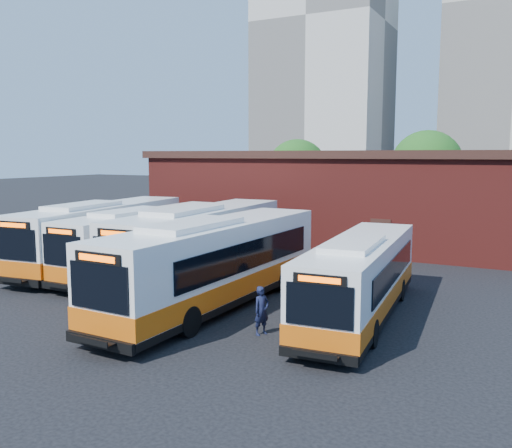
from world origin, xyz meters
The scene contains 11 objects.
ground centered at (0.00, 0.00, 0.00)m, with size 220.00×220.00×0.00m, color black.
bus_farwest centered at (-10.34, 5.19, 1.64)m, with size 4.20×13.41×3.60m.
bus_west centered at (-7.07, 5.19, 1.55)m, with size 2.71×12.56×3.41m.
bus_midwest centered at (-3.72, 5.11, 1.67)m, with size 3.40×13.63×3.68m.
bus_mideast centered at (-0.37, 1.05, 1.66)m, with size 3.19×13.51×3.65m.
bus_east centered at (5.27, 2.30, 1.43)m, with size 3.21×11.66×3.14m.
transit_worker centered at (2.85, -1.25, 0.85)m, with size 0.62×0.41×1.69m, color #121836.
depot_building centered at (0.00, 20.00, 3.26)m, with size 28.60×12.60×6.40m.
tree_west centered at (-10.00, 32.00, 4.64)m, with size 6.00×6.00×7.65m.
tree_mid centered at (2.00, 34.00, 5.08)m, with size 6.56×6.56×8.36m.
tower_left centered at (-22.00, 72.00, 27.84)m, with size 20.00×18.00×56.20m.
Camera 1 is at (10.96, -17.35, 6.17)m, focal length 38.00 mm.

